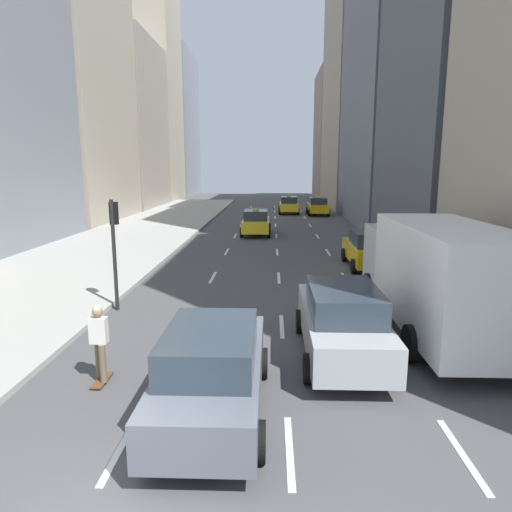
# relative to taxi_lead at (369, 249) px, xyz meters

# --- Properties ---
(sidewalk_left) EXTENTS (8.00, 66.00, 0.15)m
(sidewalk_left) POSITION_rel_taxi_lead_xyz_m (-13.80, 10.83, -0.81)
(sidewalk_left) COLOR #9E9E99
(sidewalk_left) RESTS_ON ground
(lane_markings) EXTENTS (5.72, 56.00, 0.01)m
(lane_markings) POSITION_rel_taxi_lead_xyz_m (-4.20, 6.83, -0.87)
(lane_markings) COLOR white
(lane_markings) RESTS_ON ground
(building_row_left) EXTENTS (6.00, 80.91, 36.75)m
(building_row_left) POSITION_rel_taxi_lead_xyz_m (-20.80, 24.40, 13.30)
(building_row_left) COLOR #A89E89
(building_row_left) RESTS_ON ground
(building_row_right) EXTENTS (6.00, 72.52, 36.37)m
(building_row_right) POSITION_rel_taxi_lead_xyz_m (5.20, 19.05, 14.42)
(building_row_right) COLOR gray
(building_row_right) RESTS_ON ground
(taxi_lead) EXTENTS (2.02, 4.40, 1.87)m
(taxi_lead) POSITION_rel_taxi_lead_xyz_m (0.00, 0.00, 0.00)
(taxi_lead) COLOR yellow
(taxi_lead) RESTS_ON ground
(taxi_second) EXTENTS (2.02, 4.40, 1.87)m
(taxi_second) POSITION_rel_taxi_lead_xyz_m (-5.60, 10.38, 0.00)
(taxi_second) COLOR yellow
(taxi_second) RESTS_ON ground
(taxi_third) EXTENTS (2.02, 4.40, 1.87)m
(taxi_third) POSITION_rel_taxi_lead_xyz_m (0.00, 24.20, 0.00)
(taxi_third) COLOR yellow
(taxi_third) RESTS_ON ground
(taxi_fourth) EXTENTS (2.02, 4.40, 1.87)m
(taxi_fourth) POSITION_rel_taxi_lead_xyz_m (-2.80, 25.65, 0.00)
(taxi_fourth) COLOR yellow
(taxi_fourth) RESTS_ON ground
(sedan_black_near) EXTENTS (2.02, 4.75, 1.75)m
(sedan_black_near) POSITION_rel_taxi_lead_xyz_m (-5.60, -13.04, 0.01)
(sedan_black_near) COLOR #565B66
(sedan_black_near) RESTS_ON ground
(sedan_silver_behind) EXTENTS (2.02, 4.97, 1.81)m
(sedan_silver_behind) POSITION_rel_taxi_lead_xyz_m (-2.80, -10.28, 0.04)
(sedan_silver_behind) COLOR #9EA0A5
(sedan_silver_behind) RESTS_ON ground
(box_truck) EXTENTS (2.58, 8.40, 3.15)m
(box_truck) POSITION_rel_taxi_lead_xyz_m (0.00, -8.35, 0.83)
(box_truck) COLOR silver
(box_truck) RESTS_ON ground
(skateboarder) EXTENTS (0.36, 0.80, 1.75)m
(skateboarder) POSITION_rel_taxi_lead_xyz_m (-8.18, -11.86, 0.08)
(skateboarder) COLOR brown
(skateboarder) RESTS_ON ground
(traffic_light_pole) EXTENTS (0.24, 0.42, 3.60)m
(traffic_light_pole) POSITION_rel_taxi_lead_xyz_m (-9.55, -6.67, 1.53)
(traffic_light_pole) COLOR black
(traffic_light_pole) RESTS_ON ground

